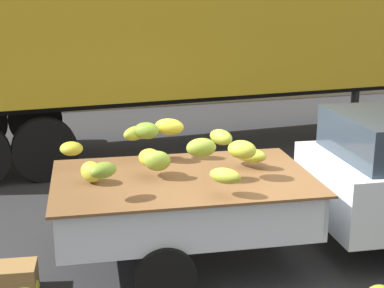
{
  "coord_description": "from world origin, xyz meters",
  "views": [
    {
      "loc": [
        -2.39,
        -5.49,
        3.17
      ],
      "look_at": [
        -0.54,
        0.82,
        1.32
      ],
      "focal_mm": 52.38,
      "sensor_mm": 36.0,
      "label": 1
    }
  ],
  "objects_px": {
    "pickup_truck": "(349,181)",
    "fallen_banana_bunch_near_tailgate": "(26,287)",
    "semi_trailer": "(217,20)",
    "produce_crate": "(12,279)"
  },
  "relations": [
    {
      "from": "semi_trailer",
      "to": "fallen_banana_bunch_near_tailgate",
      "type": "distance_m",
      "value": 6.83
    },
    {
      "from": "pickup_truck",
      "to": "fallen_banana_bunch_near_tailgate",
      "type": "height_order",
      "value": "pickup_truck"
    },
    {
      "from": "semi_trailer",
      "to": "fallen_banana_bunch_near_tailgate",
      "type": "height_order",
      "value": "semi_trailer"
    },
    {
      "from": "pickup_truck",
      "to": "semi_trailer",
      "type": "distance_m",
      "value": 5.32
    },
    {
      "from": "pickup_truck",
      "to": "fallen_banana_bunch_near_tailgate",
      "type": "distance_m",
      "value": 3.93
    },
    {
      "from": "pickup_truck",
      "to": "semi_trailer",
      "type": "relative_size",
      "value": 0.44
    },
    {
      "from": "fallen_banana_bunch_near_tailgate",
      "to": "produce_crate",
      "type": "height_order",
      "value": "produce_crate"
    },
    {
      "from": "fallen_banana_bunch_near_tailgate",
      "to": "pickup_truck",
      "type": "bearing_deg",
      "value": 0.51
    },
    {
      "from": "semi_trailer",
      "to": "fallen_banana_bunch_near_tailgate",
      "type": "relative_size",
      "value": 41.07
    },
    {
      "from": "produce_crate",
      "to": "pickup_truck",
      "type": "bearing_deg",
      "value": -0.85
    }
  ]
}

